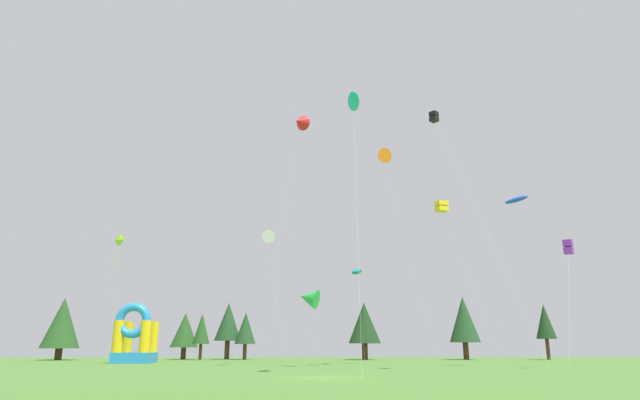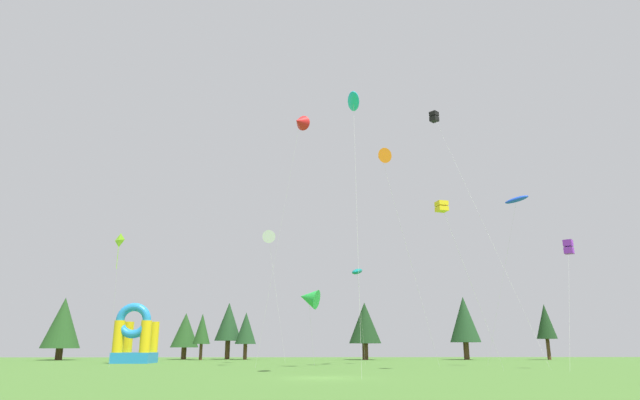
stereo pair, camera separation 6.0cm
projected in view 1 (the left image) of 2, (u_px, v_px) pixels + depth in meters
ground_plane at (323, 378)px, 31.53m from camera, size 120.00×120.00×0.00m
kite_yellow_box at (442, 207)px, 43.98m from camera, size 4.99×1.76×13.38m
kite_orange_delta at (381, 157)px, 52.04m from camera, size 6.00×2.99×20.55m
kite_teal_parafoil at (357, 272)px, 55.24m from camera, size 1.95×4.54×9.90m
kite_black_box at (434, 117)px, 55.72m from camera, size 6.83×7.59×25.52m
kite_blue_parafoil at (516, 200)px, 51.24m from camera, size 4.19×4.44×15.86m
kite_purple_box at (568, 247)px, 45.08m from camera, size 3.29×3.94×10.52m
kite_lime_diamond at (118, 242)px, 47.16m from camera, size 1.02×2.79×11.30m
kite_white_delta at (268, 236)px, 59.66m from camera, size 2.95×1.76×14.52m
kite_green_delta at (308, 298)px, 49.70m from camera, size 2.48×2.89×7.22m
kite_cyan_parafoil at (354, 102)px, 38.82m from camera, size 1.14×4.93×19.62m
kite_red_delta at (300, 122)px, 50.85m from camera, size 4.75×3.30×23.31m
inflatable_blue_arch at (135, 341)px, 58.94m from camera, size 4.05×4.28×6.43m
tree_row_0 at (61, 327)px, 73.40m from camera, size 3.40×3.40×6.77m
tree_row_1 at (62, 323)px, 72.49m from camera, size 5.04×5.04×8.26m
tree_row_2 at (185, 330)px, 75.89m from camera, size 3.91×3.91×6.40m
tree_row_3 at (202, 329)px, 72.48m from camera, size 2.31×2.31×6.12m
tree_row_4 at (228, 322)px, 76.52m from camera, size 3.81×3.81×7.89m
tree_row_5 at (246, 328)px, 74.69m from camera, size 2.93×2.93×6.40m
tree_row_6 at (364, 323)px, 74.13m from camera, size 4.45×4.45×7.72m
tree_row_7 at (464, 320)px, 74.63m from camera, size 4.20×4.20×8.57m
tree_row_8 at (545, 322)px, 74.22m from camera, size 2.72×2.72×7.50m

